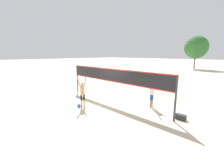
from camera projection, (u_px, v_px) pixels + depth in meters
name	position (u px, v px, depth m)	size (l,w,h in m)	color
ground_plane	(112.00, 102.00, 10.63)	(200.00, 200.00, 0.00)	beige
volleyball_net	(112.00, 78.00, 10.29)	(8.94, 0.11, 2.38)	#38383D
player_spiker	(82.00, 91.00, 9.51)	(0.28, 0.68, 1.96)	tan
player_blocker	(152.00, 91.00, 9.41)	(0.28, 0.69, 2.04)	tan
volleyball	(79.00, 106.00, 9.56)	(0.23, 0.23, 0.23)	blue
gear_bag	(181.00, 117.00, 7.79)	(0.51, 0.30, 0.27)	#2D2D33
tree_left_cluster	(196.00, 47.00, 33.46)	(5.01, 5.01, 7.37)	brown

